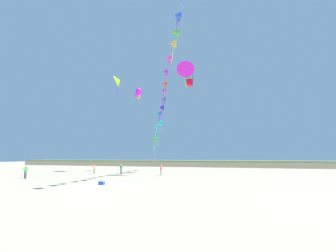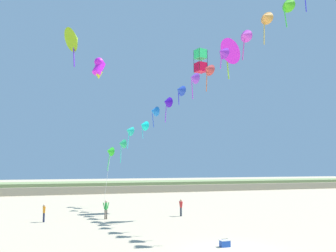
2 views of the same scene
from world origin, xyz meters
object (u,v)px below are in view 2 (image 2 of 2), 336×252
(person_near_left, at_px, (181,206))
(person_mid_center, at_px, (44,212))
(large_kite_mid_trail, at_px, (74,39))
(large_kite_low_lead, at_px, (201,61))
(beach_cooler, at_px, (225,243))
(person_far_left, at_px, (106,208))
(large_kite_high_solo, at_px, (227,52))
(large_kite_outer_drift, at_px, (99,67))

(person_near_left, height_order, person_mid_center, person_near_left)
(person_mid_center, xyz_separation_m, large_kite_mid_trail, (2.25, 3.26, 16.73))
(large_kite_low_lead, distance_m, beach_cooler, 24.43)
(person_near_left, relative_size, large_kite_low_lead, 0.61)
(person_near_left, xyz_separation_m, person_mid_center, (-12.40, 0.32, -0.05))
(large_kite_mid_trail, bearing_deg, person_far_left, -47.70)
(person_mid_center, bearing_deg, beach_cooler, -52.33)
(person_near_left, bearing_deg, large_kite_low_lead, 44.82)
(person_far_left, xyz_separation_m, large_kite_low_lead, (11.07, 3.67, 15.78))
(person_near_left, bearing_deg, large_kite_high_solo, -20.11)
(person_far_left, bearing_deg, large_kite_outer_drift, 90.93)
(person_mid_center, height_order, large_kite_low_lead, large_kite_low_lead)
(large_kite_low_lead, bearing_deg, person_near_left, -135.18)
(person_far_left, bearing_deg, beach_cooler, -69.30)
(large_kite_outer_drift, relative_size, beach_cooler, 4.25)
(person_far_left, xyz_separation_m, large_kite_outer_drift, (-0.11, 6.45, 14.75))
(large_kite_outer_drift, bearing_deg, person_far_left, -89.07)
(large_kite_low_lead, relative_size, large_kite_outer_drift, 1.07)
(person_near_left, relative_size, person_far_left, 0.94)
(large_kite_outer_drift, bearing_deg, beach_cooler, -75.45)
(large_kite_high_solo, height_order, beach_cooler, large_kite_high_solo)
(large_kite_high_solo, height_order, large_kite_outer_drift, large_kite_high_solo)
(large_kite_low_lead, height_order, large_kite_high_solo, large_kite_low_lead)
(large_kite_low_lead, relative_size, large_kite_high_solo, 0.64)
(large_kite_mid_trail, relative_size, large_kite_high_solo, 1.04)
(large_kite_mid_trail, xyz_separation_m, beach_cooler, (8.03, -16.58, -17.38))
(person_mid_center, distance_m, large_kite_outer_drift, 16.98)
(person_near_left, xyz_separation_m, large_kite_high_solo, (4.44, -1.63, 15.16))
(person_far_left, bearing_deg, person_mid_center, 179.32)
(large_kite_outer_drift, bearing_deg, person_near_left, -42.85)
(person_near_left, height_order, large_kite_outer_drift, large_kite_outer_drift)
(person_far_left, distance_m, large_kite_high_solo, 19.11)
(large_kite_outer_drift, bearing_deg, person_mid_center, -129.00)
(person_mid_center, height_order, large_kite_mid_trail, large_kite_mid_trail)
(person_mid_center, bearing_deg, large_kite_outer_drift, 51.00)
(large_kite_high_solo, bearing_deg, large_kite_low_lead, 95.10)
(large_kite_mid_trail, xyz_separation_m, large_kite_high_solo, (14.59, -5.20, -1.51))
(beach_cooler, bearing_deg, large_kite_high_solo, 60.07)
(person_far_left, xyz_separation_m, beach_cooler, (5.01, -13.26, -0.77))
(large_kite_low_lead, bearing_deg, large_kite_outer_drift, 166.00)
(person_near_left, xyz_separation_m, large_kite_outer_drift, (-7.23, 6.70, 14.81))
(large_kite_mid_trail, bearing_deg, large_kite_high_solo, -19.63)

